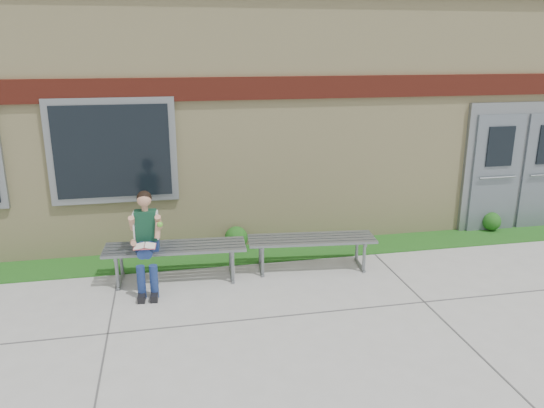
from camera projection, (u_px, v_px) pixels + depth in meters
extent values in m
plane|color=#9E9E99|center=(366.00, 329.00, 6.28)|extent=(80.00, 80.00, 0.00)
cube|color=#164C14|center=(308.00, 249.00, 8.72)|extent=(16.00, 0.80, 0.02)
cube|color=beige|center=(268.00, 106.00, 11.35)|extent=(16.00, 6.00, 4.00)
cube|color=#3F3F42|center=(268.00, 1.00, 10.75)|extent=(16.20, 6.20, 0.20)
cube|color=maroon|center=(305.00, 87.00, 8.33)|extent=(16.00, 0.06, 0.35)
cube|color=slate|center=(113.00, 151.00, 8.00)|extent=(1.90, 0.08, 1.60)
cube|color=black|center=(113.00, 152.00, 7.97)|extent=(1.70, 0.04, 1.40)
cube|color=slate|center=(520.00, 167.00, 9.50)|extent=(2.20, 0.08, 2.30)
cube|color=slate|center=(496.00, 174.00, 9.39)|extent=(0.92, 0.06, 2.10)
cube|color=slate|center=(175.00, 247.00, 7.49)|extent=(2.01, 0.67, 0.04)
cube|color=slate|center=(119.00, 269.00, 7.41)|extent=(0.08, 0.55, 0.45)
cube|color=slate|center=(231.00, 260.00, 7.72)|extent=(0.08, 0.55, 0.45)
cube|color=slate|center=(312.00, 239.00, 7.88)|extent=(1.93, 0.71, 0.04)
cube|color=slate|center=(262.00, 259.00, 7.81)|extent=(0.10, 0.53, 0.43)
cube|color=slate|center=(359.00, 251.00, 8.10)|extent=(0.10, 0.53, 0.43)
cube|color=navy|center=(148.00, 244.00, 7.34)|extent=(0.33, 0.24, 0.15)
cube|color=#103A21|center=(146.00, 225.00, 7.24)|extent=(0.30, 0.20, 0.42)
sphere|color=tan|center=(144.00, 200.00, 7.13)|extent=(0.20, 0.20, 0.19)
sphere|color=black|center=(144.00, 198.00, 7.14)|extent=(0.21, 0.21, 0.20)
cylinder|color=navy|center=(140.00, 250.00, 7.10)|extent=(0.16, 0.39, 0.14)
cylinder|color=navy|center=(152.00, 249.00, 7.12)|extent=(0.16, 0.39, 0.14)
cylinder|color=navy|center=(141.00, 282.00, 7.00)|extent=(0.11, 0.11, 0.46)
cylinder|color=navy|center=(154.00, 281.00, 7.02)|extent=(0.11, 0.11, 0.46)
cube|color=black|center=(142.00, 297.00, 6.99)|extent=(0.11, 0.24, 0.09)
cube|color=black|center=(155.00, 296.00, 7.01)|extent=(0.11, 0.24, 0.09)
cylinder|color=tan|center=(132.00, 223.00, 7.15)|extent=(0.10, 0.21, 0.24)
cylinder|color=tan|center=(158.00, 222.00, 7.19)|extent=(0.10, 0.21, 0.24)
cube|color=white|center=(145.00, 246.00, 6.98)|extent=(0.30, 0.22, 0.01)
cube|color=#CE4D55|center=(145.00, 247.00, 6.98)|extent=(0.30, 0.23, 0.01)
sphere|color=#5DB931|center=(160.00, 224.00, 7.07)|extent=(0.08, 0.08, 0.08)
sphere|color=#164C14|center=(236.00, 238.00, 8.68)|extent=(0.38, 0.38, 0.38)
sphere|color=#164C14|center=(492.00, 221.00, 9.58)|extent=(0.33, 0.33, 0.33)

